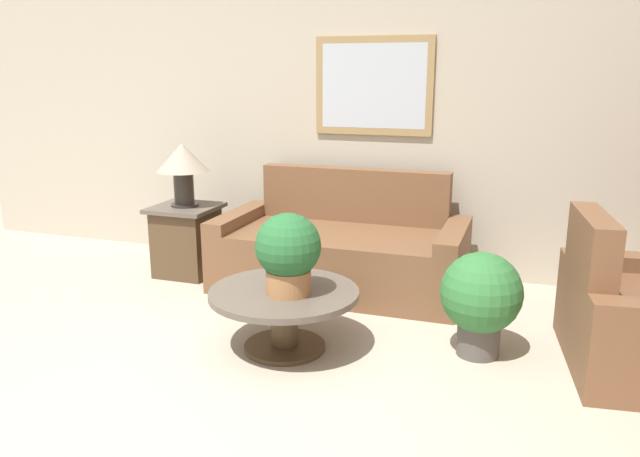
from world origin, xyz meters
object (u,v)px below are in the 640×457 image
at_px(coffee_table, 284,306).
at_px(potted_plant_floor, 481,298).
at_px(potted_plant_on_table, 288,251).
at_px(side_table, 187,239).
at_px(table_lamp, 183,163).
at_px(couch_main, 342,251).

relative_size(coffee_table, potted_plant_floor, 1.43).
bearing_deg(potted_plant_on_table, side_table, 140.25).
height_order(side_table, potted_plant_floor, potted_plant_floor).
height_order(side_table, table_lamp, table_lamp).
bearing_deg(side_table, couch_main, 5.04).
xyz_separation_m(couch_main, side_table, (-1.39, -0.12, 0.01)).
relative_size(side_table, potted_plant_floor, 0.92).
xyz_separation_m(table_lamp, potted_plant_floor, (2.59, -0.84, -0.61)).
xyz_separation_m(coffee_table, side_table, (-1.39, 1.16, 0.02)).
bearing_deg(coffee_table, potted_plant_on_table, -41.90).
relative_size(couch_main, side_table, 3.26).
bearing_deg(table_lamp, potted_plant_floor, -17.89).
distance_m(coffee_table, side_table, 1.81).
bearing_deg(table_lamp, couch_main, 5.04).
distance_m(potted_plant_on_table, potted_plant_floor, 1.23).
relative_size(table_lamp, potted_plant_on_table, 1.06).
bearing_deg(table_lamp, potted_plant_on_table, -39.75).
distance_m(table_lamp, potted_plant_floor, 2.79).
height_order(couch_main, table_lamp, table_lamp).
height_order(table_lamp, potted_plant_on_table, table_lamp).
bearing_deg(couch_main, side_table, -174.96).
height_order(side_table, potted_plant_on_table, potted_plant_on_table).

